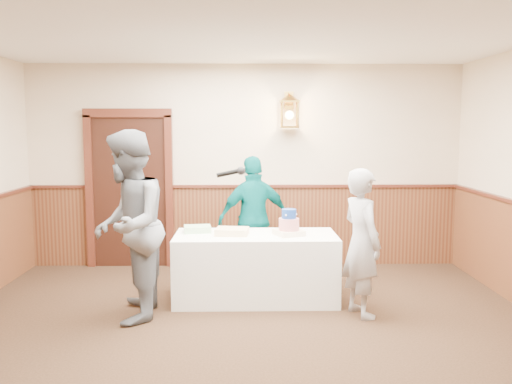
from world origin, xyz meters
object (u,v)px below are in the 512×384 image
at_px(display_table, 256,267).
at_px(interviewer, 128,226).
at_px(assistant_p, 254,219).
at_px(sheet_cake_yellow, 232,231).
at_px(sheet_cake_green, 198,229).
at_px(tiered_cake, 289,225).
at_px(baker, 362,243).

bearing_deg(display_table, interviewer, -155.16).
xyz_separation_m(display_table, interviewer, (-1.28, -0.59, 0.58)).
bearing_deg(assistant_p, display_table, 72.91).
relative_size(display_table, sheet_cake_yellow, 5.06).
xyz_separation_m(sheet_cake_yellow, interviewer, (-1.02, -0.58, 0.17)).
xyz_separation_m(sheet_cake_yellow, sheet_cake_green, (-0.40, 0.16, -0.00)).
bearing_deg(display_table, sheet_cake_green, 167.30).
bearing_deg(tiered_cake, display_table, 172.58).
distance_m(sheet_cake_green, baker, 1.86).
relative_size(baker, assistant_p, 0.96).
bearing_deg(interviewer, display_table, 111.18).
relative_size(display_table, interviewer, 0.94).
bearing_deg(display_table, assistant_p, 90.12).
xyz_separation_m(tiered_cake, sheet_cake_green, (-1.03, 0.20, -0.08)).
distance_m(sheet_cake_yellow, sheet_cake_green, 0.43).
bearing_deg(baker, sheet_cake_yellow, 49.96).
distance_m(display_table, assistant_p, 0.87).
xyz_separation_m(display_table, baker, (1.08, -0.53, 0.39)).
height_order(display_table, assistant_p, assistant_p).
height_order(tiered_cake, baker, baker).
height_order(display_table, sheet_cake_yellow, sheet_cake_yellow).
bearing_deg(sheet_cake_green, assistant_p, 42.92).
relative_size(display_table, sheet_cake_green, 5.97).
distance_m(tiered_cake, sheet_cake_green, 1.05).
distance_m(display_table, interviewer, 1.53).
xyz_separation_m(display_table, assistant_p, (-0.00, 0.76, 0.42)).
relative_size(sheet_cake_yellow, sheet_cake_green, 1.18).
distance_m(tiered_cake, baker, 0.86).
distance_m(interviewer, assistant_p, 1.87).
relative_size(tiered_cake, sheet_cake_yellow, 1.03).
relative_size(tiered_cake, assistant_p, 0.23).
bearing_deg(tiered_cake, interviewer, -161.70).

